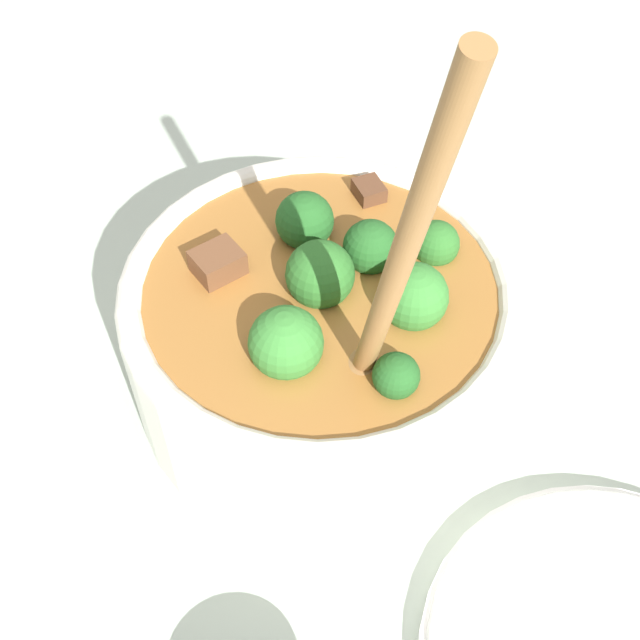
% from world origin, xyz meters
% --- Properties ---
extents(ground_plane, '(4.00, 4.00, 0.00)m').
position_xyz_m(ground_plane, '(0.00, 0.00, 0.00)').
color(ground_plane, '#ADBCAD').
extents(stew_bowl, '(0.24, 0.24, 0.32)m').
position_xyz_m(stew_bowl, '(-0.00, -0.00, 0.06)').
color(stew_bowl, white).
rests_on(stew_bowl, ground_plane).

